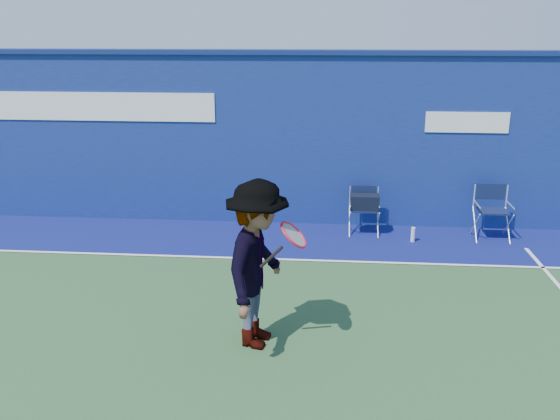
# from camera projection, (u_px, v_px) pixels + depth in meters

# --- Properties ---
(ground) EXTENTS (80.00, 80.00, 0.00)m
(ground) POSITION_uv_depth(u_px,v_px,m) (203.00, 374.00, 6.17)
(ground) COLOR #2C512B
(ground) RESTS_ON ground
(stadium_wall) EXTENTS (24.00, 0.50, 3.08)m
(stadium_wall) POSITION_uv_depth(u_px,v_px,m) (259.00, 137.00, 10.66)
(stadium_wall) COLOR navy
(stadium_wall) RESTS_ON ground
(out_of_bounds_strip) EXTENTS (24.00, 1.80, 0.01)m
(out_of_bounds_strip) POSITION_uv_depth(u_px,v_px,m) (252.00, 239.00, 10.07)
(out_of_bounds_strip) COLOR navy
(out_of_bounds_strip) RESTS_ON ground
(court_lines) EXTENTS (24.00, 12.00, 0.01)m
(court_lines) POSITION_uv_depth(u_px,v_px,m) (213.00, 343.00, 6.74)
(court_lines) COLOR white
(court_lines) RESTS_ON out_of_bounds_strip
(directors_chair_left) EXTENTS (0.49, 0.44, 0.81)m
(directors_chair_left) POSITION_uv_depth(u_px,v_px,m) (364.00, 215.00, 10.25)
(directors_chair_left) COLOR silver
(directors_chair_left) RESTS_ON ground
(directors_chair_right) EXTENTS (0.54, 0.49, 0.91)m
(directors_chair_right) POSITION_uv_depth(u_px,v_px,m) (491.00, 223.00, 10.03)
(directors_chair_right) COLOR silver
(directors_chair_right) RESTS_ON ground
(water_bottle) EXTENTS (0.07, 0.07, 0.26)m
(water_bottle) POSITION_uv_depth(u_px,v_px,m) (413.00, 235.00, 9.91)
(water_bottle) COLOR silver
(water_bottle) RESTS_ON ground
(tennis_player) EXTENTS (1.04, 1.35, 1.91)m
(tennis_player) POSITION_uv_depth(u_px,v_px,m) (258.00, 265.00, 6.51)
(tennis_player) COLOR #EA4738
(tennis_player) RESTS_ON ground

